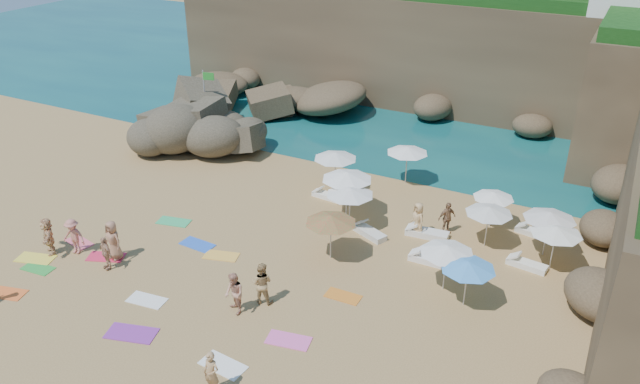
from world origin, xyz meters
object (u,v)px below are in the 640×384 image
at_px(parasol_0, 407,150).
at_px(person_stand_2, 351,190).
at_px(lounger_0, 327,196).
at_px(flag_pole, 206,94).
at_px(parasol_1, 335,156).
at_px(person_stand_5, 238,139).
at_px(person_stand_1, 262,283).
at_px(rock_outcrop, 204,146).
at_px(parasol_2, 550,216).
at_px(person_stand_3, 447,218).
at_px(person_stand_4, 418,219).

distance_m(parasol_0, person_stand_2, 4.22).
bearing_deg(person_stand_2, lounger_0, 17.53).
distance_m(flag_pole, person_stand_2, 13.80).
xyz_separation_m(parasol_1, person_stand_5, (-7.86, 2.10, -1.25)).
distance_m(lounger_0, person_stand_1, 9.73).
xyz_separation_m(rock_outcrop, person_stand_2, (11.79, -2.73, 0.72)).
distance_m(parasol_2, person_stand_3, 4.78).
xyz_separation_m(rock_outcrop, person_stand_5, (2.51, 0.32, 0.83)).
distance_m(flag_pole, parasol_2, 23.55).
bearing_deg(flag_pole, person_stand_1, -47.27).
relative_size(lounger_0, person_stand_2, 1.16).
bearing_deg(flag_pole, rock_outcrop, -62.72).
bearing_deg(parasol_2, person_stand_5, 169.23).
xyz_separation_m(parasol_1, person_stand_4, (5.74, -2.57, -1.21)).
height_order(person_stand_1, person_stand_2, person_stand_1).
xyz_separation_m(person_stand_4, person_stand_5, (-13.60, 4.67, -0.04)).
height_order(flag_pole, parasol_0, flag_pole).
bearing_deg(person_stand_5, person_stand_2, -16.61).
distance_m(parasol_0, person_stand_5, 11.13).
distance_m(parasol_0, parasol_1, 4.15).
bearing_deg(rock_outcrop, parasol_2, -8.76).
height_order(parasol_1, person_stand_4, parasol_1).
height_order(parasol_1, lounger_0, parasol_1).
distance_m(rock_outcrop, parasol_0, 13.74).
relative_size(parasol_1, person_stand_2, 1.66).
bearing_deg(rock_outcrop, parasol_1, -9.75).
bearing_deg(flag_pole, lounger_0, -22.98).
distance_m(flag_pole, person_stand_4, 18.36).
bearing_deg(person_stand_2, rock_outcrop, -2.19).
bearing_deg(flag_pole, parasol_0, -4.32).
relative_size(parasol_2, lounger_0, 1.41).
relative_size(flag_pole, person_stand_3, 2.64).
bearing_deg(parasol_2, flag_pole, 166.87).
height_order(parasol_1, parasol_2, parasol_1).
relative_size(lounger_0, person_stand_1, 0.91).
bearing_deg(lounger_0, parasol_1, 99.80).
relative_size(person_stand_4, person_stand_5, 1.05).
xyz_separation_m(person_stand_2, person_stand_4, (4.32, -1.63, 0.15)).
height_order(flag_pole, parasol_2, flag_pole).
xyz_separation_m(flag_pole, lounger_0, (11.46, -4.86, -2.68)).
distance_m(parasol_1, person_stand_4, 6.40).
bearing_deg(parasol_1, flag_pole, 161.75).
relative_size(parasol_0, person_stand_1, 1.27).
bearing_deg(person_stand_1, flag_pole, -61.02).
bearing_deg(person_stand_3, person_stand_4, 163.49).
distance_m(parasol_2, person_stand_5, 19.78).
height_order(flag_pole, person_stand_2, flag_pole).
relative_size(person_stand_1, person_stand_2, 1.28).
distance_m(person_stand_1, person_stand_4, 8.93).
distance_m(parasol_0, person_stand_3, 5.89).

